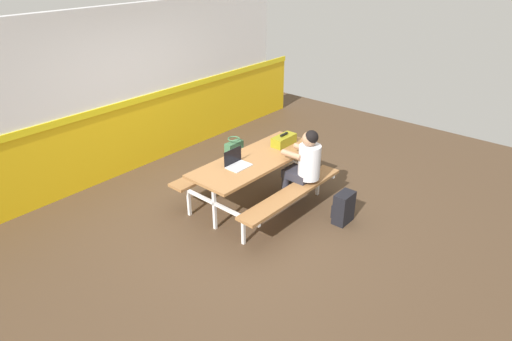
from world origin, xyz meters
name	(u,v)px	position (x,y,z in m)	size (l,w,h in m)	color
ground_plane	(240,215)	(0.00, 0.00, -0.01)	(10.00, 10.00, 0.02)	#4C3826
accent_backdrop	(128,95)	(0.00, 2.35, 1.25)	(8.00, 0.14, 2.60)	yellow
picnic_table_main	(256,169)	(0.35, 0.00, 0.58)	(2.01, 1.57, 0.74)	#9E6B3D
student_nearer	(304,163)	(0.71, -0.56, 0.71)	(0.36, 0.53, 1.21)	#2D2D38
laptop_silver	(237,163)	(0.01, 0.04, 0.79)	(0.32, 0.22, 0.22)	silver
toolbox_grey	(284,140)	(0.97, -0.01, 0.81)	(0.40, 0.18, 0.18)	olive
backpack_dark	(343,208)	(0.77, -1.18, 0.22)	(0.30, 0.22, 0.44)	black
tote_bag_bright	(234,151)	(1.21, 1.23, 0.19)	(0.34, 0.21, 0.43)	#3F724C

